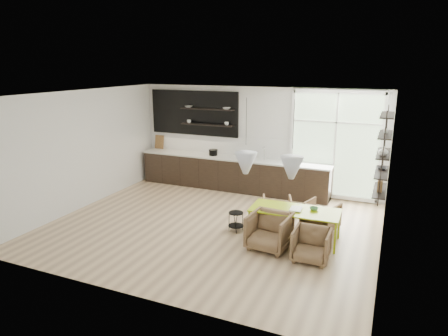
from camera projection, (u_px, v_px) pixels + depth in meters
room at (254, 154)px, 9.28m from camera, size 7.02×6.01×2.91m
kitchen_run at (230, 169)px, 11.40m from camera, size 5.54×0.69×2.75m
right_shelving at (383, 156)px, 8.24m from camera, size 0.26×1.22×1.90m
dining_table at (295, 212)px, 8.06m from camera, size 1.80×0.86×0.65m
armchair_back_left at (277, 210)px, 9.02m from camera, size 0.82×0.83×0.60m
armchair_back_right at (321, 216)px, 8.62m from camera, size 0.84×0.86×0.63m
armchair_front_left at (269, 231)px, 7.73m from camera, size 0.83×0.85×0.71m
armchair_front_right at (311, 245)px, 7.27m from camera, size 0.65×0.67×0.61m
wire_stool at (236, 219)px, 8.57m from camera, size 0.33×0.33×0.42m
table_book at (290, 208)px, 8.08m from camera, size 0.25×0.33×0.03m
table_bowl at (314, 209)px, 8.02m from camera, size 0.19×0.19×0.06m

